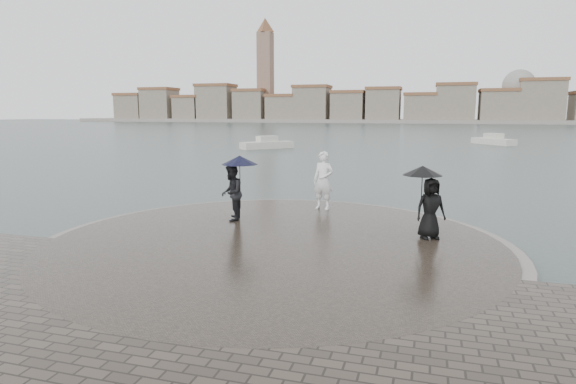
% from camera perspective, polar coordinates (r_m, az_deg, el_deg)
% --- Properties ---
extents(ground, '(400.00, 400.00, 0.00)m').
position_cam_1_polar(ground, '(9.87, -8.12, -12.81)').
color(ground, '#2B3835').
rests_on(ground, ground).
extents(kerb_ring, '(12.50, 12.50, 0.32)m').
position_cam_1_polar(kerb_ring, '(12.90, -1.65, -6.58)').
color(kerb_ring, gray).
rests_on(kerb_ring, ground).
extents(quay_tip, '(11.90, 11.90, 0.36)m').
position_cam_1_polar(quay_tip, '(12.90, -1.65, -6.49)').
color(quay_tip, '#2D261E').
rests_on(quay_tip, ground).
extents(statue, '(0.83, 0.64, 2.03)m').
position_cam_1_polar(statue, '(16.77, 4.20, 1.38)').
color(statue, white).
rests_on(statue, quay_tip).
extents(visitor_left, '(1.25, 1.17, 2.04)m').
position_cam_1_polar(visitor_left, '(15.03, -6.46, 0.94)').
color(visitor_left, black).
rests_on(visitor_left, quay_tip).
extents(visitor_right, '(1.26, 1.08, 1.95)m').
position_cam_1_polar(visitor_right, '(13.37, 16.27, -0.55)').
color(visitor_right, black).
rests_on(visitor_right, quay_tip).
extents(far_skyline, '(260.00, 20.00, 37.00)m').
position_cam_1_polar(far_skyline, '(169.31, 13.21, 9.87)').
color(far_skyline, gray).
rests_on(far_skyline, ground).
extents(boats, '(27.89, 18.46, 1.50)m').
position_cam_1_polar(boats, '(53.85, 11.62, 5.72)').
color(boats, beige).
rests_on(boats, ground).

